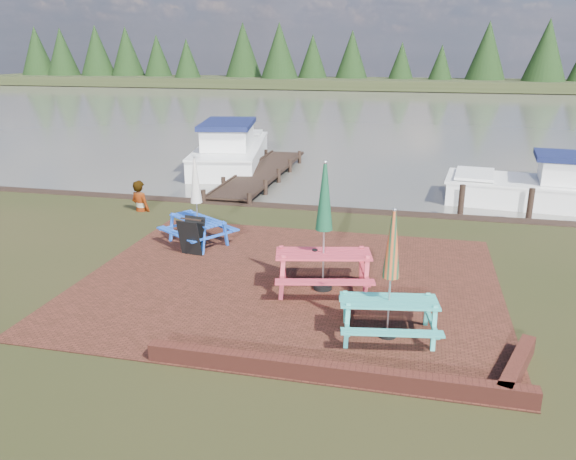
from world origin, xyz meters
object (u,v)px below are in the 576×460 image
Objects in this scene: boat_jetty at (231,151)px; person at (139,181)px; picnic_table_blue at (197,214)px; chalkboard at (192,236)px; jetty at (261,173)px; picnic_table_teal at (389,294)px; picnic_table_red at (324,247)px; boat_near at (564,190)px.

boat_jetty is 8.33m from person.
chalkboard is (0.15, -0.77, -0.33)m from picnic_table_blue.
person is at bearing 172.04° from picnic_table_blue.
picnic_table_blue reaches higher than jetty.
picnic_table_teal is at bearing 161.06° from person.
picnic_table_red is at bearing 164.33° from person.
picnic_table_blue is at bearing -85.70° from jetty.
chalkboard is 4.58m from person.
picnic_table_red is 0.33× the size of boat_jetty.
person reaches higher than boat_near.
picnic_table_teal is 16.77m from boat_jetty.
jetty is (-0.63, 8.33, -0.69)m from picnic_table_blue.
boat_near is 3.89× the size of person.
jetty is at bearing -60.99° from boat_jetty.
picnic_table_red reaches higher than picnic_table_blue.
boat_jetty reaches higher than chalkboard.
person is at bearing 131.98° from picnic_table_teal.
jetty is 11.02m from boat_near.
picnic_table_blue is 0.28× the size of boat_jetty.
chalkboard is at bearing 152.81° from person.
picnic_table_teal is at bearing -64.86° from jetty.
boat_jetty is (-7.87, 14.81, -0.34)m from picnic_table_teal.
picnic_table_red is 1.19× the size of picnic_table_blue.
chalkboard is at bearing -86.77° from boat_jetty.
boat_near is (6.62, 8.99, -0.57)m from picnic_table_red.
jetty is (-0.77, 9.10, -0.36)m from chalkboard.
chalkboard is 0.11× the size of boat_jetty.
jetty is 4.72× the size of person.
person is at bearing 132.21° from picnic_table_red.
chalkboard is at bearing 138.34° from picnic_table_teal.
boat_jetty is at bearing 108.75° from picnic_table_teal.
picnic_table_blue is at bearing -86.55° from boat_jetty.
boat_jetty is at bearing 79.08° from boat_near.
picnic_table_blue is at bearing 137.17° from picnic_table_red.
boat_jetty is at bearing -71.66° from person.
person reaches higher than chalkboard.
picnic_table_blue is 0.31× the size of boat_near.
chalkboard is at bearing 146.11° from picnic_table_red.
picnic_table_teal is 5.91m from chalkboard.
picnic_table_blue is 8.38m from jetty.
picnic_table_red is at bearing -12.93° from chalkboard.
boat_near is 13.93m from person.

